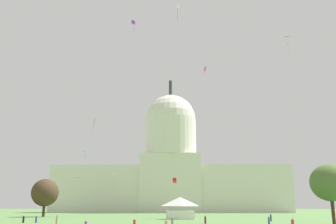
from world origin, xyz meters
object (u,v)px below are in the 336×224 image
at_px(tree_east_near, 330,183).
at_px(person_navy_front_right, 36,219).
at_px(kite_white_high, 178,8).
at_px(person_tan_near_tree_west, 57,220).
at_px(kite_cyan_mid, 85,153).
at_px(kite_red_low, 175,180).
at_px(kite_orange_mid, 94,121).
at_px(kite_yellow_low, 113,177).
at_px(person_black_aisle_center, 23,219).
at_px(kite_magenta_high, 205,69).
at_px(person_grey_edge_east, 172,221).
at_px(person_denim_deep_crowd, 269,221).
at_px(person_maroon_mid_left, 205,220).
at_px(tree_west_far, 45,193).
at_px(kite_green_high, 287,40).
at_px(capitol_building, 171,170).
at_px(event_tent, 180,208).
at_px(person_navy_near_tree_east, 271,218).
at_px(kite_blue_mid, 86,153).
at_px(person_red_back_center, 134,224).
at_px(kite_violet_high, 133,22).
at_px(kite_turquoise_low, 78,178).

height_order(tree_east_near, person_navy_front_right, tree_east_near).
bearing_deg(person_navy_front_right, kite_white_high, -44.02).
height_order(person_tan_near_tree_west, kite_cyan_mid, kite_cyan_mid).
bearing_deg(kite_cyan_mid, tree_east_near, 165.99).
bearing_deg(kite_red_low, kite_orange_mid, 38.08).
relative_size(person_navy_front_right, kite_yellow_low, 0.38).
relative_size(person_black_aisle_center, kite_magenta_high, 0.64).
bearing_deg(kite_white_high, person_grey_edge_east, 123.24).
xyz_separation_m(person_denim_deep_crowd, person_tan_near_tree_west, (-40.28, 0.52, 0.09)).
bearing_deg(person_maroon_mid_left, kite_white_high, 88.14).
relative_size(person_navy_front_right, person_denim_deep_crowd, 0.96).
xyz_separation_m(person_denim_deep_crowd, kite_white_high, (-16.81, 12.21, 51.21)).
xyz_separation_m(tree_west_far, kite_red_low, (41.88, -13.80, 2.94)).
bearing_deg(kite_green_high, person_black_aisle_center, 11.42).
bearing_deg(person_grey_edge_east, capitol_building, -41.16).
distance_m(person_tan_near_tree_west, kite_white_high, 57.45).
bearing_deg(event_tent, person_navy_near_tree_east, -38.09).
height_order(capitol_building, tree_east_near, capitol_building).
bearing_deg(kite_white_high, tree_east_near, -165.93).
bearing_deg(person_denim_deep_crowd, kite_orange_mid, 140.66).
relative_size(person_denim_deep_crowd, person_tan_near_tree_west, 0.89).
height_order(person_maroon_mid_left, kite_magenta_high, kite_magenta_high).
bearing_deg(kite_cyan_mid, kite_yellow_low, 156.20).
relative_size(person_maroon_mid_left, kite_green_high, 0.36).
bearing_deg(tree_west_far, kite_cyan_mid, 82.51).
distance_m(person_tan_near_tree_west, kite_blue_mid, 94.35).
bearing_deg(event_tent, capitol_building, 85.44).
height_order(person_denim_deep_crowd, person_red_back_center, person_red_back_center).
xyz_separation_m(event_tent, kite_orange_mid, (-22.35, -6.79, 22.09)).
height_order(person_black_aisle_center, kite_blue_mid, kite_blue_mid).
distance_m(person_tan_near_tree_west, kite_magenta_high, 49.12).
bearing_deg(kite_cyan_mid, person_denim_deep_crowd, 161.22).
relative_size(event_tent, person_grey_edge_east, 5.26).
relative_size(kite_yellow_low, kite_violet_high, 1.26).
distance_m(kite_red_low, kite_cyan_mid, 60.63).
relative_size(person_navy_near_tree_east, kite_blue_mid, 0.55).
distance_m(tree_west_far, person_navy_near_tree_east, 72.14).
bearing_deg(tree_east_near, kite_turquoise_low, 139.19).
height_order(tree_east_near, person_tan_near_tree_west, tree_east_near).
bearing_deg(kite_magenta_high, kite_white_high, 14.34).
height_order(kite_white_high, kite_cyan_mid, kite_white_high).
distance_m(tree_east_near, person_denim_deep_crowd, 13.58).
xyz_separation_m(person_grey_edge_east, kite_turquoise_low, (-32.32, 52.01, 11.68)).
xyz_separation_m(kite_orange_mid, kite_blue_mid, (-18.74, 67.84, 0.98)).
height_order(person_denim_deep_crowd, person_tan_near_tree_west, person_tan_near_tree_west).
bearing_deg(kite_magenta_high, kite_cyan_mid, -65.41).
bearing_deg(person_maroon_mid_left, person_navy_front_right, 141.90).
bearing_deg(kite_orange_mid, person_denim_deep_crowd, -96.24).
relative_size(event_tent, person_black_aisle_center, 5.17).
bearing_deg(capitol_building, person_black_aisle_center, -102.67).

